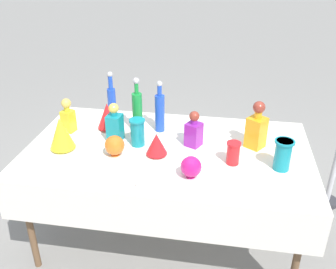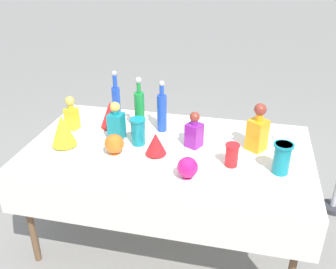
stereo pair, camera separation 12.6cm
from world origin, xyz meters
name	(u,v)px [view 1 (the left image)]	position (x,y,z in m)	size (l,w,h in m)	color
ground_plane	(168,235)	(0.00, 0.00, 0.00)	(40.00, 40.00, 0.00)	gray
display_table	(167,157)	(0.00, -0.03, 0.71)	(1.86, 1.07, 0.76)	white
tall_bottle_0	(112,99)	(-0.51, 0.42, 0.90)	(0.06, 0.06, 0.36)	blue
tall_bottle_1	(137,110)	(-0.25, 0.20, 0.92)	(0.07, 0.07, 0.40)	#198C38
tall_bottle_2	(160,111)	(-0.10, 0.24, 0.91)	(0.07, 0.07, 0.38)	blue
square_decanter_0	(68,116)	(-0.74, 0.12, 0.88)	(0.10, 0.10, 0.25)	yellow
square_decanter_1	(115,124)	(-0.37, 0.05, 0.88)	(0.10, 0.10, 0.27)	teal
square_decanter_2	(194,131)	(0.16, 0.06, 0.87)	(0.12, 0.12, 0.25)	purple
square_decanter_3	(257,128)	(0.56, 0.11, 0.90)	(0.15, 0.15, 0.32)	orange
slender_vase_0	(137,131)	(-0.21, 0.01, 0.86)	(0.11, 0.11, 0.19)	teal
slender_vase_1	(283,154)	(0.71, -0.14, 0.86)	(0.12, 0.12, 0.19)	teal
slender_vase_2	(233,152)	(0.42, -0.12, 0.84)	(0.09, 0.09, 0.14)	red
fluted_vase_0	(157,144)	(-0.06, -0.10, 0.84)	(0.14, 0.14, 0.15)	red
fluted_vase_1	(61,133)	(-0.68, -0.12, 0.88)	(0.16, 0.16, 0.22)	yellow
fluted_vase_2	(108,116)	(-0.47, 0.21, 0.86)	(0.15, 0.15, 0.20)	red
round_bowl_0	(115,145)	(-0.32, -0.15, 0.83)	(0.13, 0.13, 0.13)	orange
round_bowl_1	(191,167)	(0.19, -0.31, 0.83)	(0.12, 0.12, 0.13)	#C61972
price_tag_left	(140,184)	(-0.08, -0.46, 0.78)	(0.05, 0.01, 0.03)	white
price_tag_center	(53,174)	(-0.60, -0.44, 0.78)	(0.05, 0.01, 0.04)	white
price_tag_right	(59,180)	(-0.54, -0.49, 0.78)	(0.05, 0.01, 0.03)	white
cardboard_box_behind_left	(145,143)	(-0.42, 1.11, 0.15)	(0.46, 0.38, 0.38)	tan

